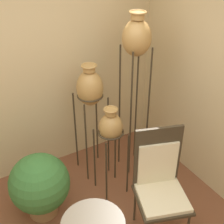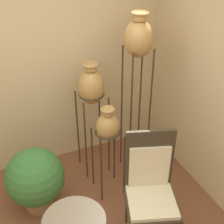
{
  "view_description": "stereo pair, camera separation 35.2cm",
  "coord_description": "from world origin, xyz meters",
  "px_view_note": "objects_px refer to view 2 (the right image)",
  "views": [
    {
      "loc": [
        -0.75,
        -1.55,
        2.77
      ],
      "look_at": [
        0.76,
        1.04,
        0.92
      ],
      "focal_mm": 50.0,
      "sensor_mm": 36.0,
      "label": 1
    },
    {
      "loc": [
        -0.44,
        -1.71,
        2.77
      ],
      "look_at": [
        0.76,
        1.04,
        0.92
      ],
      "focal_mm": 50.0,
      "sensor_mm": 36.0,
      "label": 2
    }
  ],
  "objects_px": {
    "vase_stand_tall": "(139,43)",
    "vase_stand_short": "(108,128)",
    "potted_plant": "(35,179)",
    "chair": "(150,184)",
    "vase_stand_medium": "(91,88)"
  },
  "relations": [
    {
      "from": "vase_stand_short",
      "to": "potted_plant",
      "type": "relative_size",
      "value": 1.51
    },
    {
      "from": "vase_stand_short",
      "to": "vase_stand_tall",
      "type": "bearing_deg",
      "value": 28.71
    },
    {
      "from": "vase_stand_short",
      "to": "chair",
      "type": "bearing_deg",
      "value": -78.19
    },
    {
      "from": "chair",
      "to": "potted_plant",
      "type": "relative_size",
      "value": 1.56
    },
    {
      "from": "vase_stand_medium",
      "to": "potted_plant",
      "type": "xyz_separation_m",
      "value": [
        -0.8,
        -0.36,
        -0.75
      ]
    },
    {
      "from": "vase_stand_tall",
      "to": "potted_plant",
      "type": "height_order",
      "value": "vase_stand_tall"
    },
    {
      "from": "potted_plant",
      "to": "vase_stand_tall",
      "type": "bearing_deg",
      "value": 7.85
    },
    {
      "from": "vase_stand_short",
      "to": "potted_plant",
      "type": "height_order",
      "value": "vase_stand_short"
    },
    {
      "from": "vase_stand_tall",
      "to": "chair",
      "type": "relative_size",
      "value": 1.71
    },
    {
      "from": "vase_stand_medium",
      "to": "potted_plant",
      "type": "distance_m",
      "value": 1.16
    },
    {
      "from": "vase_stand_tall",
      "to": "potted_plant",
      "type": "xyz_separation_m",
      "value": [
        -1.28,
        -0.18,
        -1.27
      ]
    },
    {
      "from": "vase_stand_short",
      "to": "chair",
      "type": "relative_size",
      "value": 0.97
    },
    {
      "from": "vase_stand_tall",
      "to": "vase_stand_short",
      "type": "relative_size",
      "value": 1.77
    },
    {
      "from": "potted_plant",
      "to": "vase_stand_medium",
      "type": "bearing_deg",
      "value": 24.17
    },
    {
      "from": "vase_stand_tall",
      "to": "vase_stand_short",
      "type": "distance_m",
      "value": 0.95
    }
  ]
}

